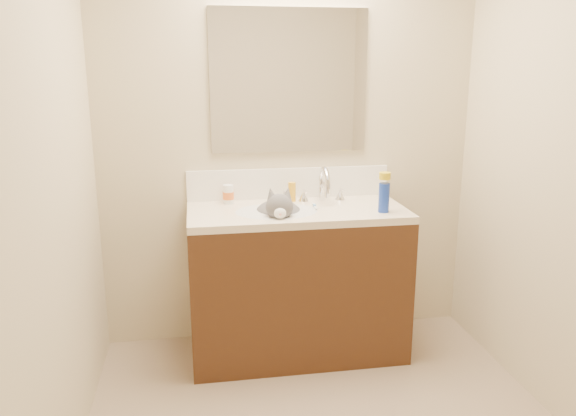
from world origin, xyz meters
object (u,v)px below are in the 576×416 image
object	(u,v)px
cat	(279,216)
spray_can	(384,198)
silver_jar	(288,196)
faucet	(324,187)
pill_bottle	(228,194)
amber_bottle	(292,192)
vanity_cabinet	(297,285)
basin	(277,223)

from	to	relation	value
cat	spray_can	distance (m)	0.58
cat	silver_jar	bearing A→B (deg)	74.21
faucet	pill_bottle	world-z (taller)	faucet
pill_bottle	silver_jar	world-z (taller)	pill_bottle
amber_bottle	spray_can	world-z (taller)	spray_can
vanity_cabinet	basin	size ratio (longest dim) A/B	2.67
vanity_cabinet	amber_bottle	world-z (taller)	amber_bottle
cat	amber_bottle	xyz separation A→B (m)	(0.11, 0.20, 0.09)
faucet	vanity_cabinet	bearing A→B (deg)	-142.71
spray_can	faucet	bearing A→B (deg)	133.50
cat	spray_can	xyz separation A→B (m)	(0.55, -0.12, 0.11)
basin	silver_jar	xyz separation A→B (m)	(0.10, 0.22, 0.10)
cat	amber_bottle	bearing A→B (deg)	67.82
pill_bottle	basin	bearing A→B (deg)	-41.92
pill_bottle	spray_can	distance (m)	0.88
cat	silver_jar	xyz separation A→B (m)	(0.08, 0.21, 0.06)
vanity_cabinet	cat	distance (m)	0.43
pill_bottle	silver_jar	distance (m)	0.35
cat	basin	bearing A→B (deg)	-139.75
pill_bottle	spray_can	bearing A→B (deg)	-22.37
faucet	cat	bearing A→B (deg)	-151.16
faucet	basin	bearing A→B (deg)	-150.88
faucet	cat	world-z (taller)	faucet
faucet	silver_jar	distance (m)	0.22
vanity_cabinet	silver_jar	size ratio (longest dim) A/B	19.97
vanity_cabinet	spray_can	world-z (taller)	spray_can
basin	spray_can	world-z (taller)	spray_can
faucet	pill_bottle	bearing A→B (deg)	174.41
vanity_cabinet	amber_bottle	bearing A→B (deg)	89.40
vanity_cabinet	amber_bottle	xyz separation A→B (m)	(0.00, 0.18, 0.51)
vanity_cabinet	pill_bottle	xyz separation A→B (m)	(-0.37, 0.19, 0.50)
silver_jar	cat	bearing A→B (deg)	-111.79
faucet	amber_bottle	xyz separation A→B (m)	(-0.18, 0.04, -0.03)
faucet	cat	size ratio (longest dim) A/B	0.70
vanity_cabinet	cat	world-z (taller)	cat
vanity_cabinet	pill_bottle	distance (m)	0.65
pill_bottle	amber_bottle	xyz separation A→B (m)	(0.37, -0.01, 0.00)
spray_can	pill_bottle	bearing A→B (deg)	157.63
basin	amber_bottle	bearing A→B (deg)	59.90
cat	faucet	bearing A→B (deg)	34.84
vanity_cabinet	pill_bottle	size ratio (longest dim) A/B	11.14
basin	amber_bottle	distance (m)	0.27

